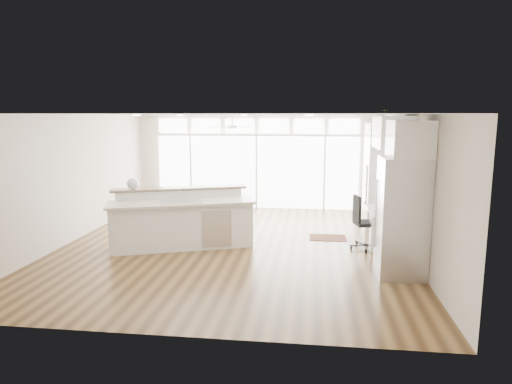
# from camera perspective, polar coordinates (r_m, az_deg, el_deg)

# --- Properties ---
(floor) EXTENTS (7.00, 8.00, 0.02)m
(floor) POSITION_cam_1_polar(r_m,az_deg,el_deg) (9.59, -2.83, -6.73)
(floor) COLOR #3F2913
(floor) RESTS_ON ground
(ceiling) EXTENTS (7.00, 8.00, 0.02)m
(ceiling) POSITION_cam_1_polar(r_m,az_deg,el_deg) (9.20, -2.97, 9.69)
(ceiling) COLOR white
(ceiling) RESTS_ON wall_back
(wall_back) EXTENTS (7.00, 0.04, 2.70)m
(wall_back) POSITION_cam_1_polar(r_m,az_deg,el_deg) (13.22, 0.11, 3.81)
(wall_back) COLOR beige
(wall_back) RESTS_ON floor
(wall_front) EXTENTS (7.00, 0.04, 2.70)m
(wall_front) POSITION_cam_1_polar(r_m,az_deg,el_deg) (5.47, -10.20, -4.65)
(wall_front) COLOR beige
(wall_front) RESTS_ON floor
(wall_left) EXTENTS (0.04, 8.00, 2.70)m
(wall_left) POSITION_cam_1_polar(r_m,az_deg,el_deg) (10.48, -22.10, 1.58)
(wall_left) COLOR beige
(wall_left) RESTS_ON floor
(wall_right) EXTENTS (0.04, 8.00, 2.70)m
(wall_right) POSITION_cam_1_polar(r_m,az_deg,el_deg) (9.35, 18.74, 0.89)
(wall_right) COLOR beige
(wall_right) RESTS_ON floor
(glass_wall) EXTENTS (5.80, 0.06, 2.08)m
(glass_wall) POSITION_cam_1_polar(r_m,az_deg,el_deg) (13.20, 0.08, 2.49)
(glass_wall) COLOR white
(glass_wall) RESTS_ON wall_back
(transom_row) EXTENTS (5.90, 0.06, 0.40)m
(transom_row) POSITION_cam_1_polar(r_m,az_deg,el_deg) (13.10, 0.08, 8.27)
(transom_row) COLOR white
(transom_row) RESTS_ON wall_back
(desk_window) EXTENTS (0.04, 0.85, 0.85)m
(desk_window) POSITION_cam_1_polar(r_m,az_deg,el_deg) (9.61, 18.21, 2.34)
(desk_window) COLOR white
(desk_window) RESTS_ON wall_right
(ceiling_fan) EXTENTS (1.16, 1.16, 0.32)m
(ceiling_fan) POSITION_cam_1_polar(r_m,az_deg,el_deg) (12.05, -2.98, 8.62)
(ceiling_fan) COLOR silver
(ceiling_fan) RESTS_ON ceiling
(recessed_lights) EXTENTS (3.40, 3.00, 0.02)m
(recessed_lights) POSITION_cam_1_polar(r_m,az_deg,el_deg) (9.40, -2.75, 9.57)
(recessed_lights) COLOR white
(recessed_lights) RESTS_ON ceiling
(oven_cabinet) EXTENTS (0.64, 1.20, 2.50)m
(oven_cabinet) POSITION_cam_1_polar(r_m,az_deg,el_deg) (11.06, 15.20, 1.82)
(oven_cabinet) COLOR white
(oven_cabinet) RESTS_ON floor
(desk_nook) EXTENTS (0.72, 1.30, 0.76)m
(desk_nook) POSITION_cam_1_polar(r_m,az_deg,el_deg) (9.76, 15.95, -4.43)
(desk_nook) COLOR white
(desk_nook) RESTS_ON floor
(upper_cabinets) EXTENTS (0.64, 1.30, 0.64)m
(upper_cabinets) POSITION_cam_1_polar(r_m,az_deg,el_deg) (9.49, 16.74, 7.19)
(upper_cabinets) COLOR white
(upper_cabinets) RESTS_ON wall_right
(refrigerator) EXTENTS (0.76, 0.90, 2.00)m
(refrigerator) POSITION_cam_1_polar(r_m,az_deg,el_deg) (8.03, 17.77, -2.96)
(refrigerator) COLOR silver
(refrigerator) RESTS_ON floor
(fridge_cabinet) EXTENTS (0.64, 0.90, 0.60)m
(fridge_cabinet) POSITION_cam_1_polar(r_m,az_deg,el_deg) (7.88, 18.69, 6.31)
(fridge_cabinet) COLOR white
(fridge_cabinet) RESTS_ON wall_right
(framed_photos) EXTENTS (0.06, 0.22, 0.80)m
(framed_photos) POSITION_cam_1_polar(r_m,az_deg,el_deg) (10.23, 17.52, 1.95)
(framed_photos) COLOR black
(framed_photos) RESTS_ON wall_right
(kitchen_island) EXTENTS (3.15, 2.05, 1.17)m
(kitchen_island) POSITION_cam_1_polar(r_m,az_deg,el_deg) (9.44, -9.26, -3.37)
(kitchen_island) COLOR white
(kitchen_island) RESTS_ON floor
(rug) EXTENTS (0.82, 0.60, 0.01)m
(rug) POSITION_cam_1_polar(r_m,az_deg,el_deg) (10.26, 8.97, -5.66)
(rug) COLOR #341810
(rug) RESTS_ON floor
(office_chair) EXTENTS (0.67, 0.63, 1.08)m
(office_chair) POSITION_cam_1_polar(r_m,az_deg,el_deg) (9.46, 13.64, -3.75)
(office_chair) COLOR black
(office_chair) RESTS_ON floor
(fishbowl) EXTENTS (0.29, 0.29, 0.24)m
(fishbowl) POSITION_cam_1_polar(r_m,az_deg,el_deg) (9.69, -15.14, 1.00)
(fishbowl) COLOR silver
(fishbowl) RESTS_ON kitchen_island
(monitor) EXTENTS (0.13, 0.48, 0.39)m
(monitor) POSITION_cam_1_polar(r_m,az_deg,el_deg) (9.63, 15.63, -1.09)
(monitor) COLOR black
(monitor) RESTS_ON desk_nook
(keyboard) EXTENTS (0.12, 0.30, 0.01)m
(keyboard) POSITION_cam_1_polar(r_m,az_deg,el_deg) (9.64, 14.58, -2.18)
(keyboard) COLOR silver
(keyboard) RESTS_ON desk_nook
(potted_plant) EXTENTS (0.28, 0.31, 0.24)m
(potted_plant) POSITION_cam_1_polar(r_m,az_deg,el_deg) (10.97, 15.51, 8.91)
(potted_plant) COLOR #365E28
(potted_plant) RESTS_ON oven_cabinet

